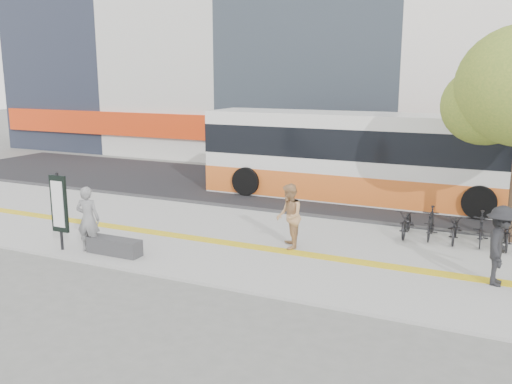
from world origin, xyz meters
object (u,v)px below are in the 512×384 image
at_px(bench, 114,246).
at_px(pedestrian_dark, 500,246).
at_px(bus, 362,159).
at_px(signboard, 59,205).
at_px(seated_woman, 88,219).
at_px(pedestrian_tan, 289,216).

bearing_deg(bench, pedestrian_dark, 12.07).
bearing_deg(bus, signboard, -120.75).
distance_m(signboard, pedestrian_dark, 11.42).
bearing_deg(pedestrian_dark, bench, 104.43).
bearing_deg(pedestrian_dark, bus, 36.65).
xyz_separation_m(bus, seated_woman, (-5.15, -9.78, -0.65)).
bearing_deg(seated_woman, signboard, 2.17).
relative_size(signboard, pedestrian_dark, 1.16).
bearing_deg(pedestrian_tan, seated_woman, -87.49).
bearing_deg(signboard, pedestrian_tan, 26.68).
xyz_separation_m(bus, pedestrian_tan, (-0.24, -7.14, -0.65)).
xyz_separation_m(seated_woman, pedestrian_tan, (4.91, 2.64, 0.00)).
xyz_separation_m(bench, pedestrian_tan, (4.11, 2.56, 0.70)).
bearing_deg(signboard, pedestrian_dark, 11.89).
bearing_deg(bench, bus, 65.83).
relative_size(bench, pedestrian_dark, 0.85).
bearing_deg(bench, pedestrian_tan, 31.95).
height_order(signboard, bus, bus).
bearing_deg(signboard, bench, 10.81).
bearing_deg(seated_woman, pedestrian_dark, 177.84).
relative_size(bench, signboard, 0.73).
xyz_separation_m(bench, pedestrian_dark, (9.57, 2.05, 0.72)).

